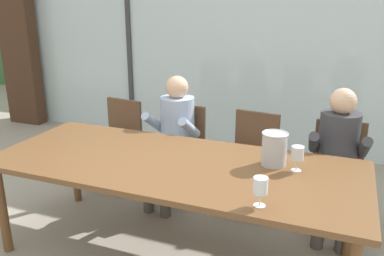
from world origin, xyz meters
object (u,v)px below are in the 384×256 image
Objects in this scene: chair_near_curtain at (119,136)px; wine_glass_by_left_taster at (297,154)px; person_charcoal_jacket at (337,153)px; person_pale_blue_shirt at (173,132)px; wine_glass_near_bucket at (260,187)px; chair_right_of_center at (338,166)px; ice_bucket_primary at (274,148)px; chair_center at (252,153)px; dining_table at (174,170)px; chair_left_of_center at (181,144)px.

chair_near_curtain is 2.07m from wine_glass_by_left_taster.
chair_near_curtain is 0.73× the size of person_charcoal_jacket.
person_pale_blue_shirt is 1.64m from wine_glass_near_bucket.
chair_right_of_center is at bearing 81.83° from person_charcoal_jacket.
ice_bucket_primary is at bearing -24.74° from person_pale_blue_shirt.
chair_right_of_center is (0.75, -0.02, 0.00)m from chair_center.
wine_glass_near_bucket is at bearing -102.40° from wine_glass_by_left_taster.
chair_right_of_center is at bearing 11.15° from person_pale_blue_shirt.
chair_near_curtain is at bearing 142.26° from wine_glass_near_bucket.
dining_table is 2.21× the size of person_pale_blue_shirt.
wine_glass_by_left_taster is (0.83, 0.17, 0.18)m from dining_table.
dining_table is 1.43m from chair_near_curtain.
person_pale_blue_shirt is 6.93× the size of wine_glass_by_left_taster.
chair_left_of_center is 1.46m from person_charcoal_jacket.
chair_near_curtain is 3.74× the size of ice_bucket_primary.
chair_left_of_center is 1.00× the size of chair_center.
wine_glass_near_bucket is (0.36, -1.39, 0.36)m from chair_center.
wine_glass_near_bucket is at bearing -108.91° from chair_right_of_center.
chair_center is 3.74× the size of ice_bucket_primary.
chair_near_curtain is 0.69m from chair_left_of_center.
wine_glass_near_bucket is (1.08, -1.22, 0.19)m from person_pale_blue_shirt.
chair_right_of_center is (2.14, 0.01, 0.00)m from chair_near_curtain.
chair_near_curtain and chair_right_of_center have the same top height.
ice_bucket_primary is 1.36× the size of wine_glass_near_bucket.
chair_right_of_center is (1.45, -0.01, 0.00)m from chair_left_of_center.
chair_center is 0.91m from ice_bucket_primary.
dining_table is 0.87m from wine_glass_by_left_taster.
person_pale_blue_shirt reaches higher than chair_left_of_center.
person_pale_blue_shirt is at bearing 176.86° from person_charcoal_jacket.
person_pale_blue_shirt is at bearing -177.42° from chair_right_of_center.
dining_table is at bearing -34.47° from chair_near_curtain.
chair_near_curtain is at bearing 173.75° from person_pale_blue_shirt.
ice_bucket_primary reaches higher than dining_table.
dining_table is 1.06m from chair_center.
wine_glass_near_bucket is (-0.13, -0.57, 0.00)m from wine_glass_by_left_taster.
person_charcoal_jacket is (1.08, 0.81, -0.01)m from dining_table.
chair_right_of_center is at bearing 74.28° from wine_glass_near_bucket.
person_pale_blue_shirt is 1.45m from person_charcoal_jacket.
chair_center is at bearing 112.76° from ice_bucket_primary.
chair_left_of_center and chair_center have the same top height.
chair_center is 0.73× the size of person_pale_blue_shirt.
person_pale_blue_shirt is (-0.01, -0.16, 0.17)m from chair_left_of_center.
ice_bucket_primary is at bearing 164.43° from wine_glass_by_left_taster.
person_charcoal_jacket is (0.73, -0.17, 0.17)m from chair_center.
dining_table is 0.73m from ice_bucket_primary.
dining_table is 3.00× the size of chair_left_of_center.
wine_glass_by_left_taster reaches higher than chair_right_of_center.
person_pale_blue_shirt reaches higher than wine_glass_by_left_taster.
chair_right_of_center is 5.09× the size of wine_glass_by_left_taster.
ice_bucket_primary reaches higher than wine_glass_near_bucket.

